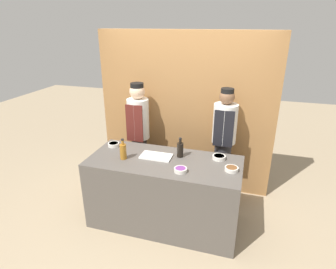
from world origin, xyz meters
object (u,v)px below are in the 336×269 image
bottle_amber (123,151)px  chef_left (139,132)px  bottle_soy (180,149)px  sauce_bowl_red (219,157)px  sauce_bowl_brown (232,169)px  chef_right (223,142)px  sauce_bowl_green (114,144)px  cutting_board (156,156)px  sauce_bowl_purple (181,170)px

bottle_amber → chef_left: size_ratio=0.16×
chef_left → bottle_soy: bearing=-36.4°
sauce_bowl_red → sauce_bowl_brown: size_ratio=1.05×
chef_right → sauce_bowl_green: bearing=-159.5°
sauce_bowl_green → chef_left: size_ratio=0.09×
bottle_amber → bottle_soy: (0.66, 0.26, -0.00)m
cutting_board → chef_left: chef_left is taller
sauce_bowl_green → bottle_soy: 0.96m
sauce_bowl_brown → bottle_soy: 0.68m
chef_right → sauce_bowl_brown: bearing=-77.2°
sauce_bowl_purple → sauce_bowl_green: bearing=158.0°
sauce_bowl_brown → sauce_bowl_green: size_ratio=1.02×
sauce_bowl_brown → bottle_amber: bottle_amber is taller
bottle_soy → chef_right: 0.76m
sauce_bowl_purple → sauce_bowl_green: (-1.05, 0.43, -0.00)m
cutting_board → bottle_soy: bearing=18.5°
sauce_bowl_red → cutting_board: (-0.76, -0.17, -0.02)m
chef_right → bottle_amber: bearing=-143.4°
sauce_bowl_green → chef_right: 1.53m
chef_right → sauce_bowl_red: bearing=-89.8°
sauce_bowl_purple → chef_left: size_ratio=0.09×
sauce_bowl_green → bottle_amber: (0.29, -0.31, 0.08)m
sauce_bowl_red → sauce_bowl_green: 1.43m
chef_right → chef_left: bearing=-180.0°
sauce_bowl_green → chef_left: chef_left is taller
cutting_board → chef_right: chef_right is taller
sauce_bowl_brown → sauce_bowl_green: (-1.60, 0.24, 0.00)m
bottle_amber → chef_right: bearing=36.6°
sauce_bowl_red → sauce_bowl_purple: size_ratio=1.10×
sauce_bowl_red → sauce_bowl_brown: bearing=-55.7°
sauce_bowl_red → chef_right: size_ratio=0.10×
sauce_bowl_brown → cutting_board: (-0.94, 0.09, -0.01)m
sauce_bowl_purple → chef_right: (0.38, 0.96, -0.01)m
sauce_bowl_purple → sauce_bowl_green: sauce_bowl_purple is taller
cutting_board → bottle_soy: 0.31m
sauce_bowl_red → bottle_amber: 1.19m
bottle_amber → sauce_bowl_purple: bearing=-8.6°
sauce_bowl_green → bottle_soy: (0.95, -0.05, 0.08)m
sauce_bowl_green → chef_right: chef_right is taller
bottle_amber → bottle_soy: bearing=21.2°
sauce_bowl_purple → sauce_bowl_green: 1.14m
sauce_bowl_purple → cutting_board: bearing=144.4°
sauce_bowl_green → cutting_board: 0.68m
sauce_bowl_red → sauce_bowl_green: bearing=-179.2°
bottle_amber → chef_left: (-0.14, 0.85, -0.09)m
sauce_bowl_purple → bottle_soy: 0.39m
sauce_bowl_red → bottle_soy: 0.49m
bottle_soy → chef_right: chef_right is taller
sauce_bowl_red → chef_left: 1.38m
sauce_bowl_brown → chef_left: bearing=152.1°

